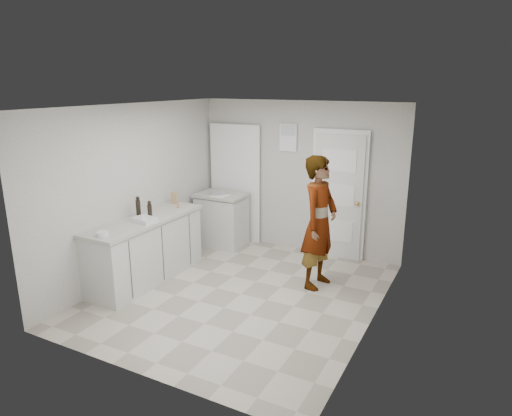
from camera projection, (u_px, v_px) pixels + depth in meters
The scene contains 12 objects.
ground at pixel (241, 294), 6.20m from camera, with size 4.00×4.00×0.00m, color gray.
room_shell at pixel (288, 190), 7.67m from camera, with size 4.00×4.00×4.00m.
main_counter at pixel (146, 252), 6.56m from camera, with size 0.64×1.96×0.93m.
side_counter at pixel (222, 221), 7.97m from camera, with size 0.84×0.61×0.93m.
person at pixel (319, 223), 6.24m from camera, with size 0.68×0.44×1.85m, color silver.
cake_mix_box at pixel (174, 198), 7.18m from camera, with size 0.11×0.05×0.18m, color tan.
spice_jar at pixel (179, 205), 6.95m from camera, with size 0.05×0.05×0.08m, color tan.
oil_cruet_a at pixel (150, 210), 6.43m from camera, with size 0.06×0.06×0.25m.
oil_cruet_b at pixel (138, 207), 6.46m from camera, with size 0.07×0.07×0.30m.
baking_dish at pixel (145, 220), 6.28m from camera, with size 0.36×0.28×0.06m.
egg_bowl at pixel (103, 234), 5.70m from camera, with size 0.15×0.15×0.06m.
papers at pixel (220, 195), 7.70m from camera, with size 0.24×0.30×0.01m, color white.
Camera 1 is at (2.79, -4.93, 2.79)m, focal length 32.00 mm.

